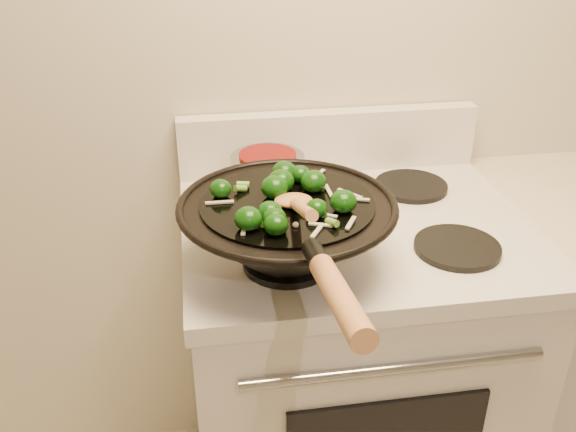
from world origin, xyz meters
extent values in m
plane|color=beige|center=(0.00, 1.50, 1.30)|extent=(3.50, 0.00, 3.50)
cube|color=white|center=(-0.20, 1.17, 0.44)|extent=(0.76, 0.64, 0.88)
cube|color=white|center=(-0.20, 1.17, 0.90)|extent=(0.78, 0.66, 0.04)
cube|color=white|center=(-0.20, 1.47, 1.00)|extent=(0.78, 0.05, 0.16)
cylinder|color=#93969B|center=(-0.20, 0.84, 0.78)|extent=(0.60, 0.02, 0.02)
cylinder|color=black|center=(-0.38, 1.02, 0.93)|extent=(0.18, 0.18, 0.01)
cylinder|color=black|center=(-0.02, 1.02, 0.93)|extent=(0.18, 0.18, 0.01)
cylinder|color=black|center=(-0.38, 1.32, 0.93)|extent=(0.18, 0.18, 0.01)
cylinder|color=black|center=(-0.02, 1.32, 0.93)|extent=(0.18, 0.18, 0.01)
torus|color=black|center=(-0.38, 1.02, 1.06)|extent=(0.43, 0.43, 0.02)
cylinder|color=black|center=(-0.38, 1.02, 1.06)|extent=(0.34, 0.34, 0.01)
cylinder|color=black|center=(-0.37, 0.78, 1.09)|extent=(0.04, 0.07, 0.04)
cylinder|color=#B17745|center=(-0.36, 0.64, 1.11)|extent=(0.05, 0.23, 0.07)
ellipsoid|color=#0C3708|center=(-0.33, 0.96, 1.08)|extent=(0.04, 0.04, 0.03)
cylinder|color=#427E2D|center=(-0.32, 0.96, 1.07)|extent=(0.01, 0.02, 0.01)
ellipsoid|color=#0C3708|center=(-0.28, 0.97, 1.08)|extent=(0.05, 0.05, 0.04)
ellipsoid|color=#0C3708|center=(-0.34, 1.11, 1.08)|extent=(0.04, 0.04, 0.04)
ellipsoid|color=#0C3708|center=(-0.42, 0.93, 1.08)|extent=(0.04, 0.04, 0.04)
cylinder|color=#427E2D|center=(-0.40, 0.93, 1.07)|extent=(0.02, 0.02, 0.02)
ellipsoid|color=#0C3708|center=(-0.42, 0.90, 1.08)|extent=(0.04, 0.04, 0.04)
ellipsoid|color=#0C3708|center=(-0.40, 1.05, 1.08)|extent=(0.05, 0.05, 0.05)
ellipsoid|color=#0C3708|center=(-0.32, 1.06, 1.08)|extent=(0.05, 0.05, 0.04)
cylinder|color=#427E2D|center=(-0.30, 1.06, 1.07)|extent=(0.02, 0.02, 0.02)
ellipsoid|color=#0C3708|center=(-0.50, 1.06, 1.08)|extent=(0.04, 0.04, 0.04)
ellipsoid|color=#0C3708|center=(-0.38, 1.07, 1.08)|extent=(0.05, 0.05, 0.05)
ellipsoid|color=#0C3708|center=(-0.42, 0.95, 1.08)|extent=(0.05, 0.05, 0.04)
cylinder|color=#427E2D|center=(-0.41, 0.95, 1.07)|extent=(0.02, 0.01, 0.02)
ellipsoid|color=#0C3708|center=(-0.46, 0.93, 1.08)|extent=(0.05, 0.05, 0.04)
ellipsoid|color=#0C3708|center=(-0.37, 1.12, 1.08)|extent=(0.05, 0.05, 0.04)
cube|color=beige|center=(-0.25, 1.03, 1.06)|extent=(0.04, 0.05, 0.00)
cube|color=beige|center=(-0.51, 1.03, 1.06)|extent=(0.05, 0.01, 0.00)
cube|color=beige|center=(-0.29, 1.05, 1.06)|extent=(0.01, 0.06, 0.00)
cube|color=beige|center=(-0.46, 0.98, 1.06)|extent=(0.02, 0.05, 0.00)
cube|color=beige|center=(-0.33, 0.92, 1.06)|extent=(0.04, 0.02, 0.00)
cube|color=beige|center=(-0.31, 0.95, 1.06)|extent=(0.04, 0.03, 0.00)
cube|color=beige|center=(-0.47, 0.93, 1.06)|extent=(0.02, 0.06, 0.00)
cube|color=beige|center=(-0.24, 1.01, 1.06)|extent=(0.05, 0.02, 0.00)
cube|color=beige|center=(-0.30, 1.13, 1.06)|extent=(0.04, 0.05, 0.00)
cube|color=beige|center=(-0.28, 0.92, 1.06)|extent=(0.03, 0.05, 0.00)
cube|color=beige|center=(-0.35, 0.89, 1.06)|extent=(0.03, 0.04, 0.00)
cube|color=beige|center=(-0.34, 1.01, 1.06)|extent=(0.02, 0.05, 0.00)
cylinder|color=#5B9B32|center=(-0.28, 0.98, 1.07)|extent=(0.03, 0.02, 0.02)
cylinder|color=#5B9B32|center=(-0.43, 0.94, 1.07)|extent=(0.03, 0.03, 0.01)
cylinder|color=#5B9B32|center=(-0.31, 0.92, 1.07)|extent=(0.02, 0.02, 0.02)
cylinder|color=#5B9B32|center=(-0.46, 1.10, 1.07)|extent=(0.02, 0.03, 0.02)
cylinder|color=#5B9B32|center=(-0.46, 1.08, 1.07)|extent=(0.03, 0.02, 0.02)
cylinder|color=#5B9B32|center=(-0.36, 0.97, 1.07)|extent=(0.02, 0.03, 0.02)
cylinder|color=#5B9B32|center=(-0.47, 0.96, 1.07)|extent=(0.03, 0.02, 0.01)
cylinder|color=#5B9B32|center=(-0.33, 1.08, 1.07)|extent=(0.03, 0.03, 0.02)
sphere|color=beige|center=(-0.34, 0.94, 1.07)|extent=(0.01, 0.01, 0.01)
sphere|color=beige|center=(-0.38, 0.92, 1.07)|extent=(0.01, 0.01, 0.01)
sphere|color=beige|center=(-0.39, 1.08, 1.07)|extent=(0.01, 0.01, 0.01)
sphere|color=beige|center=(-0.42, 0.95, 1.07)|extent=(0.01, 0.01, 0.01)
ellipsoid|color=#B17745|center=(-0.37, 1.01, 1.07)|extent=(0.08, 0.06, 0.02)
cylinder|color=#B17745|center=(-0.38, 0.85, 1.13)|extent=(0.04, 0.29, 0.14)
cylinder|color=#93969B|center=(-0.38, 1.32, 0.98)|extent=(0.17, 0.17, 0.10)
cylinder|color=#620604|center=(-0.38, 1.32, 1.03)|extent=(0.14, 0.14, 0.01)
cylinder|color=black|center=(-0.37, 1.18, 1.03)|extent=(0.02, 0.11, 0.02)
camera|label=1|loc=(-0.55, -0.06, 1.62)|focal=40.00mm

